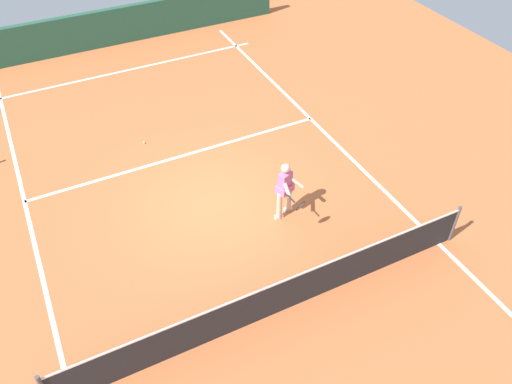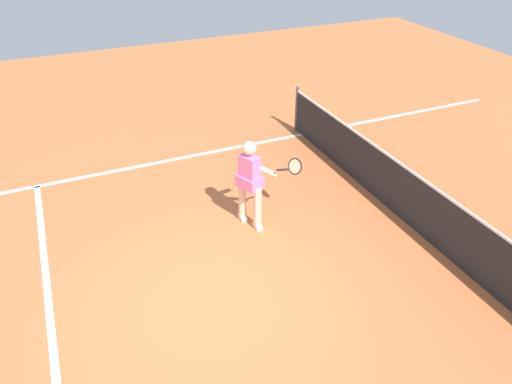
% 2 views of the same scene
% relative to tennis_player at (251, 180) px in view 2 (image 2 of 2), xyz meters
% --- Properties ---
extents(ground_plane, '(26.08, 26.08, 0.00)m').
position_rel_tennis_player_xyz_m(ground_plane, '(1.45, -1.22, -0.85)').
color(ground_plane, '#C66638').
extents(service_line_marking, '(8.37, 0.10, 0.01)m').
position_rel_tennis_player_xyz_m(service_line_marking, '(1.45, -3.31, -0.84)').
color(service_line_marking, white).
rests_on(service_line_marking, ground).
extents(sideline_left_marking, '(0.10, 18.07, 0.01)m').
position_rel_tennis_player_xyz_m(sideline_left_marking, '(-2.73, -1.22, -0.84)').
color(sideline_left_marking, white).
rests_on(sideline_left_marking, ground).
extents(court_net, '(9.05, 0.08, 1.05)m').
position_rel_tennis_player_xyz_m(court_net, '(1.45, 2.43, -0.36)').
color(court_net, '#4C4C51').
rests_on(court_net, ground).
extents(tennis_player, '(0.67, 1.11, 1.55)m').
position_rel_tennis_player_xyz_m(tennis_player, '(0.00, 0.00, 0.00)').
color(tennis_player, beige).
rests_on(tennis_player, ground).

